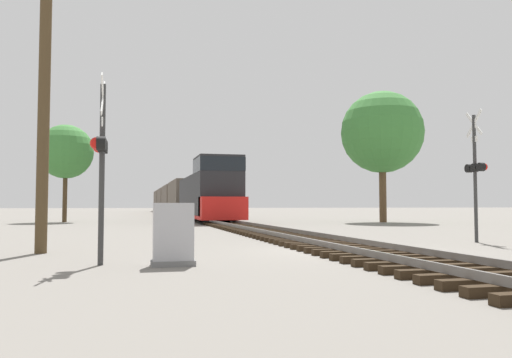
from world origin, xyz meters
The scene contains 9 objects.
ground_plane centered at (0.00, 0.00, 0.00)m, with size 400.00×400.00×0.00m, color slate.
rail_track_bed centered at (0.00, 0.00, 0.14)m, with size 2.60×160.00×0.31m.
freight_train centered at (0.00, 56.54, 2.10)m, with size 3.10×77.00×4.67m.
crossing_signal_near centered at (-6.49, -1.70, 2.45)m, with size 0.33×1.00×4.12m.
crossing_signal_far centered at (5.85, 2.00, 2.55)m, with size 0.38×1.01×4.62m.
relay_cabinet centered at (-4.94, -2.19, 0.66)m, with size 0.93×0.52×1.34m.
utility_pole centered at (-8.18, 1.42, 4.42)m, with size 1.80×0.31×8.61m.
tree_far_right centered at (12.52, 21.13, 6.79)m, with size 6.20×6.20×9.91m.
tree_mid_background centered at (-10.78, 27.11, 5.33)m, with size 4.11×4.11×7.41m.
Camera 1 is at (-5.80, -13.02, 1.30)m, focal length 35.00 mm.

